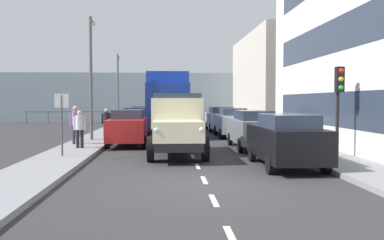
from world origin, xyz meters
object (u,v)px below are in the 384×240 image
Objects in this scene: car_black_kerbside_near at (286,140)px; car_grey_kerbside_1 at (252,129)px; lamp_post_promenade at (91,67)px; lamp_post_far at (118,82)px; lorry_cargo_blue at (168,102)px; car_teal_oppositeside_2 at (142,117)px; car_red_oppositeside_0 at (128,127)px; car_silver_kerbside_3 at (221,118)px; traffic_light_near at (339,92)px; pedestrian_near_railing at (80,126)px; car_white_kerbside_2 at (232,122)px; truck_vintage_cream at (177,126)px; pedestrian_with_bag at (106,121)px; car_navy_oppositeside_1 at (137,121)px; pedestrian_in_dark_coat at (76,121)px; street_sign at (62,114)px.

car_grey_kerbside_1 is (0.00, -5.30, 0.00)m from car_black_kerbside_near.
lamp_post_far is at bearing -89.61° from lamp_post_promenade.
car_teal_oppositeside_2 is (1.90, -5.97, -1.18)m from lorry_cargo_blue.
car_red_oppositeside_0 is 14.96m from lamp_post_far.
car_black_kerbside_near is 0.92× the size of car_silver_kerbside_3.
lamp_post_promenade is at bearing -36.49° from traffic_light_near.
car_black_kerbside_near is at bearing 148.22° from pedestrian_near_railing.
car_white_kerbside_2 is 0.89× the size of car_silver_kerbside_3.
pedestrian_near_railing is (7.52, 6.60, 0.18)m from car_white_kerbside_2.
pedestrian_with_bag is (3.57, -6.31, -0.10)m from truck_vintage_cream.
pedestrian_near_railing reaches higher than car_navy_oppositeside_1.
car_silver_kerbside_3 is 12.78m from pedestrian_in_dark_coat.
lamp_post_far is at bearing -69.93° from car_black_kerbside_near.
street_sign is at bearing 90.61° from lamp_post_promenade.
lamp_post_far is at bearing -81.76° from car_red_oppositeside_0.
car_navy_oppositeside_1 is 3.78m from pedestrian_with_bag.
lamp_post_far is (0.77, -12.28, 2.57)m from pedestrian_with_bag.
lorry_cargo_blue is at bearing 115.55° from lamp_post_far.
truck_vintage_cream is 4.26m from street_sign.
street_sign is at bearing 70.40° from lorry_cargo_blue.
car_black_kerbside_near is at bearing 90.00° from car_white_kerbside_2.
car_red_oppositeside_0 is at bearing -170.80° from pedestrian_in_dark_coat.
car_white_kerbside_2 and car_navy_oppositeside_1 have the same top height.
traffic_light_near is at bearing 114.24° from car_teal_oppositeside_2.
pedestrian_in_dark_coat is (2.38, 6.19, 0.30)m from car_navy_oppositeside_1.
pedestrian_near_railing is 2.62m from street_sign.
car_silver_kerbside_3 and car_navy_oppositeside_1 have the same top height.
lamp_post_far is (0.09, -12.70, -0.26)m from lamp_post_promenade.
street_sign is at bearing 84.96° from pedestrian_with_bag.
car_black_kerbside_near is 8.84m from car_red_oppositeside_0.
pedestrian_near_railing reaches higher than pedestrian_with_bag.
truck_vintage_cream is at bearing 141.69° from pedestrian_in_dark_coat.
truck_vintage_cream is at bearing -38.49° from car_black_kerbside_near.
car_silver_kerbside_3 is (0.00, -5.04, 0.00)m from car_white_kerbside_2.
pedestrian_in_dark_coat reaches higher than pedestrian_with_bag.
car_red_oppositeside_0 is at bearing 98.24° from lamp_post_far.
lamp_post_far reaches higher than car_navy_oppositeside_1.
lamp_post_promenade is (7.70, 2.63, 3.01)m from car_white_kerbside_2.
car_grey_kerbside_1 is 1.41× the size of traffic_light_near.
car_grey_kerbside_1 is 8.14m from pedestrian_in_dark_coat.
car_grey_kerbside_1 is 9.23m from car_navy_oppositeside_1.
lorry_cargo_blue is 2.56× the size of traffic_light_near.
car_white_kerbside_2 is 0.70× the size of lamp_post_far.
lamp_post_far reaches higher than truck_vintage_cream.
truck_vintage_cream is at bearing -171.41° from street_sign.
car_grey_kerbside_1 is at bearing 90.00° from car_silver_kerbside_3.
car_silver_kerbside_3 is at bearing -134.08° from pedestrian_with_bag.
pedestrian_in_dark_coat reaches higher than car_navy_oppositeside_1.
lamp_post_promenade is 2.79× the size of street_sign.
truck_vintage_cream reaches higher than car_navy_oppositeside_1.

